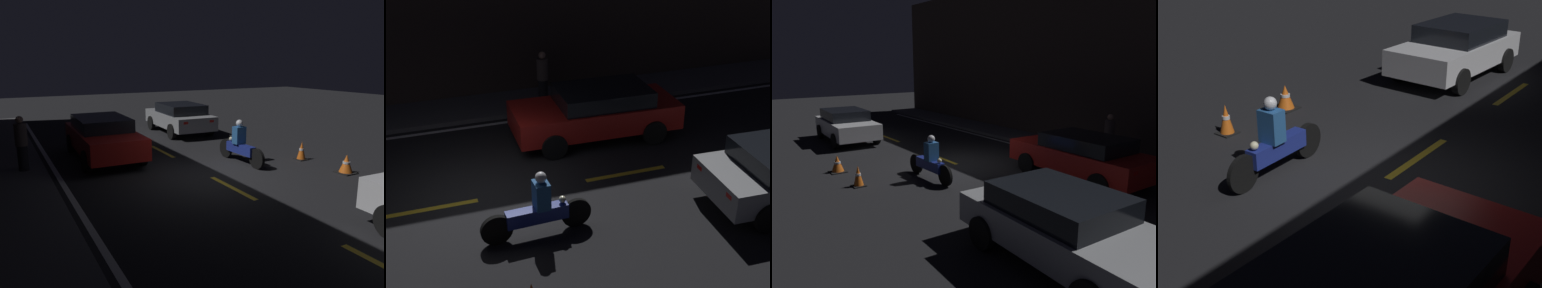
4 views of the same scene
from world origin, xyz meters
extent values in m
plane|color=black|center=(0.00, 0.00, 0.00)|extent=(56.00, 56.00, 0.00)
cube|color=#4C4C4F|center=(0.00, 4.97, 0.06)|extent=(28.00, 1.84, 0.13)
cube|color=gold|center=(-1.00, 0.00, 0.00)|extent=(2.00, 0.14, 0.01)
cube|color=gold|center=(3.50, 0.00, 0.00)|extent=(2.00, 0.14, 0.01)
cube|color=silver|center=(0.00, 3.80, 0.00)|extent=(25.20, 0.14, 0.01)
cube|color=red|center=(3.50, 2.10, 0.65)|extent=(4.39, 1.88, 0.65)
cube|color=black|center=(3.72, 2.10, 1.18)|extent=(2.43, 1.65, 0.41)
cube|color=red|center=(5.63, 1.47, 0.81)|extent=(0.07, 0.20, 0.10)
cube|color=red|center=(5.65, 2.62, 0.81)|extent=(0.07, 0.20, 0.10)
cylinder|color=black|center=(2.13, 1.27, 0.33)|extent=(0.66, 0.20, 0.65)
cylinder|color=black|center=(2.18, 3.00, 0.33)|extent=(0.66, 0.20, 0.65)
cylinder|color=black|center=(4.82, 1.20, 0.33)|extent=(0.66, 0.20, 0.65)
cylinder|color=black|center=(4.87, 2.93, 0.33)|extent=(0.66, 0.20, 0.65)
cube|color=red|center=(4.54, -1.50, 0.77)|extent=(0.07, 0.20, 0.10)
cube|color=red|center=(4.48, -2.67, 0.77)|extent=(0.07, 0.20, 0.10)
cylinder|color=black|center=(5.29, -1.23, 0.33)|extent=(0.66, 0.21, 0.65)
cylinder|color=black|center=(5.21, -3.00, 0.33)|extent=(0.66, 0.21, 0.65)
cylinder|color=black|center=(1.71, -1.58, 0.31)|extent=(0.63, 0.10, 0.62)
cylinder|color=black|center=(0.10, -1.63, 0.31)|extent=(0.63, 0.12, 0.62)
cube|color=navy|center=(0.91, -1.60, 0.46)|extent=(1.24, 0.28, 0.30)
sphere|color=#F2EABF|center=(1.43, -1.59, 0.69)|extent=(0.14, 0.14, 0.14)
cube|color=#265999|center=(1.01, -1.60, 0.89)|extent=(0.29, 0.37, 0.55)
sphere|color=silver|center=(1.01, -1.60, 1.27)|extent=(0.22, 0.22, 0.22)
cylinder|color=black|center=(2.80, 4.63, 0.49)|extent=(0.28, 0.28, 0.72)
cylinder|color=#594C47|center=(2.80, 4.63, 1.17)|extent=(0.34, 0.34, 0.64)
sphere|color=tan|center=(2.80, 4.63, 1.59)|extent=(0.21, 0.21, 0.21)
camera|label=1|loc=(-8.59, 5.25, 3.20)|focal=35.00mm
camera|label=2|loc=(-1.17, -9.94, 6.33)|focal=50.00mm
camera|label=3|loc=(10.35, -7.11, 3.53)|focal=35.00mm
camera|label=4|loc=(6.67, 4.17, 4.10)|focal=50.00mm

